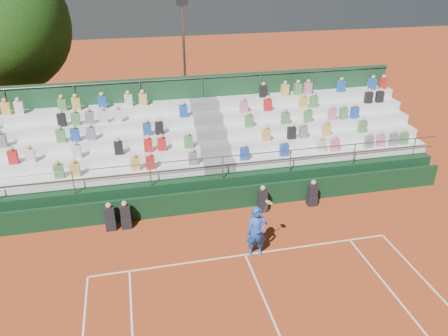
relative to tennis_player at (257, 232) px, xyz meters
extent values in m
plane|color=#AA411C|center=(-0.38, 0.07, -0.99)|extent=(90.00, 90.00, 0.00)
cube|color=white|center=(-0.38, 0.07, -0.99)|extent=(11.00, 0.06, 0.01)
cube|color=white|center=(-0.38, -3.13, -0.99)|extent=(0.06, 6.40, 0.01)
cube|color=black|center=(-0.38, 3.27, -0.49)|extent=(20.00, 0.15, 1.00)
cube|color=black|center=(-5.10, 2.82, -0.77)|extent=(0.40, 0.40, 0.44)
cube|color=black|center=(-5.10, 2.82, -0.29)|extent=(0.38, 0.25, 0.55)
sphere|color=tan|center=(-5.10, 2.82, 0.09)|extent=(0.22, 0.22, 0.22)
cube|color=black|center=(-4.51, 2.82, -0.77)|extent=(0.40, 0.40, 0.44)
cube|color=black|center=(-4.51, 2.82, -0.29)|extent=(0.38, 0.25, 0.55)
sphere|color=tan|center=(-4.51, 2.82, 0.09)|extent=(0.22, 0.22, 0.22)
cube|color=black|center=(1.10, 2.82, -0.77)|extent=(0.40, 0.40, 0.44)
cube|color=black|center=(1.10, 2.82, -0.29)|extent=(0.38, 0.25, 0.55)
sphere|color=tan|center=(1.10, 2.82, 0.09)|extent=(0.22, 0.22, 0.22)
cube|color=black|center=(3.33, 2.82, -0.77)|extent=(0.40, 0.40, 0.44)
cube|color=black|center=(3.33, 2.82, -0.29)|extent=(0.38, 0.25, 0.55)
sphere|color=tan|center=(3.33, 2.82, 0.09)|extent=(0.22, 0.22, 0.22)
cube|color=black|center=(-0.38, 6.37, -0.39)|extent=(20.00, 5.20, 1.20)
cube|color=silver|center=(-5.73, 4.70, 0.42)|extent=(9.30, 0.85, 0.42)
cube|color=silver|center=(4.97, 4.70, 0.42)|extent=(9.30, 0.85, 0.42)
cube|color=slate|center=(-0.38, 4.70, 0.42)|extent=(1.40, 0.85, 0.42)
cube|color=silver|center=(-5.73, 5.55, 0.84)|extent=(9.30, 0.85, 0.42)
cube|color=silver|center=(4.97, 5.55, 0.84)|extent=(9.30, 0.85, 0.42)
cube|color=slate|center=(-0.38, 5.55, 0.84)|extent=(1.40, 0.85, 0.42)
cube|color=silver|center=(-5.73, 6.40, 1.26)|extent=(9.30, 0.85, 0.42)
cube|color=silver|center=(4.97, 6.40, 1.26)|extent=(9.30, 0.85, 0.42)
cube|color=slate|center=(-0.38, 6.40, 1.26)|extent=(1.40, 0.85, 0.42)
cube|color=silver|center=(-5.73, 7.25, 1.68)|extent=(9.30, 0.85, 0.42)
cube|color=silver|center=(4.97, 7.25, 1.68)|extent=(9.30, 0.85, 0.42)
cube|color=slate|center=(-0.38, 7.25, 1.68)|extent=(1.40, 0.85, 0.42)
cube|color=silver|center=(-5.73, 8.10, 2.10)|extent=(9.30, 0.85, 0.42)
cube|color=silver|center=(4.97, 8.10, 2.10)|extent=(9.30, 0.85, 0.42)
cube|color=slate|center=(-0.38, 8.10, 2.10)|extent=(1.40, 0.85, 0.42)
cube|color=#194226|center=(-0.38, 8.62, 1.21)|extent=(20.00, 0.12, 4.40)
cylinder|color=gray|center=(-0.38, 3.82, 1.21)|extent=(20.00, 0.05, 0.05)
cylinder|color=gray|center=(-0.38, 8.52, 3.31)|extent=(20.00, 0.05, 0.05)
cube|color=#4C8C4C|center=(-6.97, 4.55, 0.91)|extent=(0.36, 0.24, 0.56)
cube|color=gold|center=(-6.34, 4.55, 0.91)|extent=(0.36, 0.24, 0.56)
cube|color=gold|center=(-3.95, 4.55, 0.91)|extent=(0.36, 0.24, 0.56)
cube|color=red|center=(-3.33, 4.55, 0.91)|extent=(0.36, 0.24, 0.56)
cube|color=slate|center=(-1.52, 4.55, 0.91)|extent=(0.36, 0.24, 0.56)
cube|color=red|center=(-8.77, 5.40, 1.33)|extent=(0.36, 0.24, 0.56)
cube|color=silver|center=(-8.10, 5.40, 1.33)|extent=(0.36, 0.24, 0.56)
cube|color=silver|center=(-6.28, 5.40, 1.33)|extent=(0.36, 0.24, 0.56)
cube|color=black|center=(-4.57, 5.40, 1.33)|extent=(0.36, 0.24, 0.56)
cube|color=red|center=(-3.32, 5.40, 1.33)|extent=(0.36, 0.24, 0.56)
cube|color=red|center=(-2.73, 5.40, 1.33)|extent=(0.36, 0.24, 0.56)
cube|color=#4C8C4C|center=(-1.57, 5.40, 1.33)|extent=(0.36, 0.24, 0.56)
cube|color=slate|center=(-9.28, 6.25, 1.75)|extent=(0.36, 0.24, 0.56)
cube|color=#4C8C4C|center=(-6.94, 6.25, 1.75)|extent=(0.36, 0.24, 0.56)
cube|color=#1E4CB2|center=(-6.35, 6.25, 1.75)|extent=(0.36, 0.24, 0.56)
cube|color=slate|center=(-5.69, 6.25, 1.75)|extent=(0.36, 0.24, 0.56)
cube|color=#1E4CB2|center=(-3.28, 6.25, 1.75)|extent=(0.36, 0.24, 0.56)
cube|color=black|center=(-2.74, 6.25, 1.75)|extent=(0.36, 0.24, 0.56)
cube|color=black|center=(-6.91, 7.10, 2.17)|extent=(0.36, 0.24, 0.56)
cube|color=#4C8C4C|center=(-6.33, 7.10, 2.17)|extent=(0.36, 0.24, 0.56)
cube|color=slate|center=(-5.73, 7.10, 2.17)|extent=(0.36, 0.24, 0.56)
cube|color=silver|center=(-5.13, 7.10, 2.17)|extent=(0.36, 0.24, 0.56)
cube|color=silver|center=(-4.49, 7.10, 2.17)|extent=(0.36, 0.24, 0.56)
cube|color=#1E4CB2|center=(-1.52, 7.10, 2.17)|extent=(0.36, 0.24, 0.56)
cube|color=gold|center=(-9.29, 7.95, 2.59)|extent=(0.36, 0.24, 0.56)
cube|color=silver|center=(-8.75, 7.95, 2.59)|extent=(0.36, 0.24, 0.56)
cube|color=#4C8C4C|center=(-6.91, 7.95, 2.59)|extent=(0.36, 0.24, 0.56)
cube|color=gold|center=(-6.31, 7.95, 2.59)|extent=(0.36, 0.24, 0.56)
cube|color=#1E4CB2|center=(-5.14, 7.95, 2.59)|extent=(0.36, 0.24, 0.56)
cube|color=silver|center=(-3.97, 7.95, 2.59)|extent=(0.36, 0.24, 0.56)
cube|color=gold|center=(-3.30, 7.95, 2.59)|extent=(0.36, 0.24, 0.56)
cube|color=#1E4CB2|center=(0.75, 4.55, 0.91)|extent=(0.36, 0.24, 0.56)
cube|color=#1E4CB2|center=(2.58, 4.55, 0.91)|extent=(0.36, 0.24, 0.56)
cube|color=silver|center=(4.35, 4.55, 0.91)|extent=(0.36, 0.24, 0.56)
cube|color=pink|center=(5.02, 4.55, 0.91)|extent=(0.36, 0.24, 0.56)
cube|color=slate|center=(6.73, 4.55, 0.91)|extent=(0.36, 0.24, 0.56)
cube|color=pink|center=(7.33, 4.55, 0.91)|extent=(0.36, 0.24, 0.56)
cube|color=slate|center=(7.99, 4.55, 0.91)|extent=(0.36, 0.24, 0.56)
cube|color=#4C8C4C|center=(8.54, 4.55, 0.91)|extent=(0.36, 0.24, 0.56)
cube|color=gold|center=(1.99, 5.40, 1.33)|extent=(0.36, 0.24, 0.56)
cube|color=black|center=(3.22, 5.40, 1.33)|extent=(0.36, 0.24, 0.56)
cube|color=slate|center=(3.79, 5.40, 1.33)|extent=(0.36, 0.24, 0.56)
cube|color=gold|center=(4.93, 5.40, 1.33)|extent=(0.36, 0.24, 0.56)
cube|color=#4C8C4C|center=(6.80, 5.40, 1.33)|extent=(0.36, 0.24, 0.56)
cube|color=#4C8C4C|center=(1.41, 6.25, 1.75)|extent=(0.36, 0.24, 0.56)
cube|color=#4C8C4C|center=(3.19, 6.25, 1.75)|extent=(0.36, 0.24, 0.56)
cube|color=#4C8C4C|center=(4.34, 6.25, 1.75)|extent=(0.36, 0.24, 0.56)
cube|color=pink|center=(5.59, 6.25, 1.75)|extent=(0.36, 0.24, 0.56)
cube|color=#4C8C4C|center=(6.18, 6.25, 1.75)|extent=(0.36, 0.24, 0.56)
cube|color=#1E4CB2|center=(6.77, 6.25, 1.75)|extent=(0.36, 0.24, 0.56)
cube|color=pink|center=(1.38, 7.10, 2.17)|extent=(0.36, 0.24, 0.56)
cube|color=red|center=(2.57, 7.10, 2.17)|extent=(0.36, 0.24, 0.56)
cube|color=gold|center=(4.40, 7.10, 2.17)|extent=(0.36, 0.24, 0.56)
cube|color=#4C8C4C|center=(4.95, 7.10, 2.17)|extent=(0.36, 0.24, 0.56)
cube|color=black|center=(7.93, 7.10, 2.17)|extent=(0.36, 0.24, 0.56)
cube|color=black|center=(8.54, 7.10, 2.17)|extent=(0.36, 0.24, 0.56)
cube|color=black|center=(2.60, 7.95, 2.59)|extent=(0.36, 0.24, 0.56)
cube|color=gold|center=(3.73, 7.95, 2.59)|extent=(0.36, 0.24, 0.56)
cube|color=#4C8C4C|center=(4.41, 7.95, 2.59)|extent=(0.36, 0.24, 0.56)
cube|color=pink|center=(4.95, 7.95, 2.59)|extent=(0.36, 0.24, 0.56)
cube|color=#1E4CB2|center=(6.77, 7.95, 2.59)|extent=(0.36, 0.24, 0.56)
cube|color=#1E4CB2|center=(8.55, 7.95, 2.59)|extent=(0.36, 0.24, 0.56)
cube|color=red|center=(9.16, 7.95, 2.59)|extent=(0.36, 0.24, 0.56)
imported|color=blue|center=(0.00, 0.00, 0.00)|extent=(0.76, 0.54, 1.98)
cylinder|color=gray|center=(0.25, 0.00, 0.86)|extent=(0.26, 0.03, 0.51)
cylinder|color=#E5D866|center=(0.40, 0.00, 1.16)|extent=(0.26, 0.28, 0.14)
cylinder|color=#382214|center=(-9.94, 12.70, 0.91)|extent=(0.50, 0.50, 3.80)
cylinder|color=#382214|center=(-9.82, 12.49, 0.88)|extent=(0.50, 0.50, 3.75)
sphere|color=#15370F|center=(-9.82, 12.49, 5.46)|extent=(6.75, 6.75, 6.75)
cylinder|color=gray|center=(-0.62, 12.94, 2.59)|extent=(0.16, 0.16, 7.17)
cube|color=black|center=(-0.62, 12.94, 6.35)|extent=(0.60, 0.25, 0.35)
camera|label=1|loc=(-3.90, -12.13, 8.87)|focal=35.00mm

